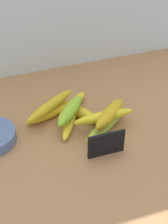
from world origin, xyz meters
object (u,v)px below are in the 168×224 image
Objects in this scene: banana_6 at (50,106)px; banana_7 at (110,114)px; banana_5 at (104,116)px; chalkboard_sign at (106,145)px; banana_3 at (70,121)px; banana_0 at (50,113)px; banana_4 at (106,126)px; banana_1 at (72,107)px; banana_8 at (70,110)px; banana_2 at (80,112)px.

banana_7 is at bearing -31.56° from banana_6.
banana_5 is 1.93cm from banana_7.
banana_3 is at bearing 113.91° from chalkboard_sign.
banana_4 is (15.33, -11.24, 0.06)cm from banana_0.
banana_1 is 13.71cm from banana_5.
banana_4 is at bearing -35.91° from banana_6.
banana_1 is 0.88× the size of banana_5.
chalkboard_sign reaches higher than banana_3.
chalkboard_sign is 0.71× the size of banana_8.
banana_3 is 1.09× the size of banana_8.
banana_6 is (0.28, -0.34, 3.39)cm from banana_0.
banana_8 is (0.54, 1.00, 3.62)cm from banana_3.
banana_1 is 3.85cm from banana_2.
banana_6 is at bearing -171.08° from banana_1.
banana_3 is at bearing 151.14° from banana_4.
banana_4 is at bearing -55.94° from banana_2.
banana_6 is at bearing 119.63° from chalkboard_sign.
chalkboard_sign reaches higher than banana_8.
banana_6 is at bearing 145.22° from banana_5.
banana_2 is at bearing 124.15° from banana_5.
banana_2 is 0.81× the size of banana_6.
banana_4 is (7.64, -12.06, -0.05)cm from banana_1.
banana_0 is 20.03cm from banana_7.
banana_0 is 1.12× the size of banana_7.
banana_2 is (-2.30, 17.98, -2.02)cm from chalkboard_sign.
banana_7 is 12.38cm from banana_8.
banana_8 is at bearing 145.56° from banana_4.
banana_8 reaches higher than banana_4.
banana_6 is 1.31× the size of banana_7.
banana_8 is at bearing -38.39° from banana_6.
banana_4 is 1.21× the size of banana_7.
chalkboard_sign is 18.24cm from banana_2.
chalkboard_sign is 0.63× the size of banana_0.
banana_3 is at bearing -111.41° from banana_1.
banana_0 is at bearing -173.93° from banana_1.
chalkboard_sign is 21.87cm from banana_1.
banana_6 reaches higher than banana_0.
banana_5 is 0.94× the size of banana_6.
banana_8 is at bearing 147.54° from banana_5.
banana_6 is 19.22cm from banana_7.
banana_7 is at bearing 0.77° from banana_5.
banana_4 reaches higher than banana_3.
banana_1 and banana_2 have the same top height.
banana_0 is 7.65cm from banana_3.
banana_3 is at bearing 157.48° from banana_7.
chalkboard_sign is at bearing -60.37° from banana_6.
banana_6 reaches higher than banana_3.
banana_0 is 19.01cm from banana_4.
banana_2 is at bearing 28.48° from banana_8.
banana_5 is 17.67cm from banana_6.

